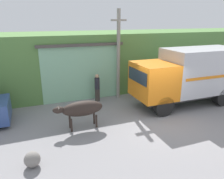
% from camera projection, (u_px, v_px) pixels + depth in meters
% --- Properties ---
extents(ground_plane, '(60.00, 60.00, 0.00)m').
position_uv_depth(ground_plane, '(161.00, 120.00, 10.53)').
color(ground_plane, gray).
extents(hillside_embankment, '(32.00, 5.01, 3.80)m').
position_uv_depth(hillside_embankment, '(112.00, 59.00, 15.83)').
color(hillside_embankment, '#568442').
rests_on(hillside_embankment, ground_plane).
extents(building_backdrop, '(4.96, 2.70, 3.35)m').
position_uv_depth(building_backdrop, '(78.00, 68.00, 13.76)').
color(building_backdrop, '#8CC69E').
rests_on(building_backdrop, ground_plane).
extents(cargo_truck, '(6.24, 2.27, 3.12)m').
position_uv_depth(cargo_truck, '(190.00, 74.00, 12.07)').
color(cargo_truck, '#2D2D2D').
rests_on(cargo_truck, ground_plane).
extents(brown_cow, '(2.18, 0.67, 1.26)m').
position_uv_depth(brown_cow, '(81.00, 109.00, 9.50)').
color(brown_cow, '#2D231E').
rests_on(brown_cow, ground_plane).
extents(pedestrian_on_hill, '(0.30, 0.30, 1.65)m').
position_uv_depth(pedestrian_on_hill, '(97.00, 86.00, 12.68)').
color(pedestrian_on_hill, '#38332D').
rests_on(pedestrian_on_hill, ground_plane).
extents(utility_pole, '(0.90, 0.21, 5.21)m').
position_uv_depth(utility_pole, '(118.00, 53.00, 12.78)').
color(utility_pole, gray).
rests_on(utility_pole, ground_plane).
extents(roadside_rock, '(0.53, 0.53, 0.53)m').
position_uv_depth(roadside_rock, '(32.00, 159.00, 7.14)').
color(roadside_rock, gray).
rests_on(roadside_rock, ground_plane).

